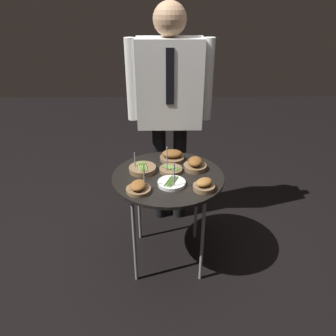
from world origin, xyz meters
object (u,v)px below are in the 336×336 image
bowl_asparagus_front_left (171,169)px  bowl_roast_center (138,187)px  waiter_figure (170,95)px  serving_cart (168,182)px  bowl_asparagus_near_rim (143,169)px  bowl_roast_mid_right (172,156)px  bowl_roast_far_rim (195,165)px  bowl_asparagus_front_right (172,183)px  bowl_roast_mid_left (204,185)px

bowl_asparagus_front_left → bowl_roast_center: 0.29m
waiter_figure → serving_cart: bearing=-92.1°
bowl_asparagus_near_rim → bowl_roast_center: bowl_roast_center is taller
bowl_roast_mid_right → bowl_roast_center: size_ratio=1.01×
bowl_roast_far_rim → waiter_figure: waiter_figure is taller
bowl_asparagus_front_right → bowl_roast_mid_right: size_ratio=1.01×
bowl_asparagus_front_right → bowl_roast_center: (-0.19, -0.07, 0.01)m
serving_cart → bowl_asparagus_front_right: size_ratio=4.19×
bowl_roast_mid_right → bowl_roast_center: bearing=-116.6°
bowl_asparagus_front_right → bowl_asparagus_front_left: bearing=90.6°
bowl_asparagus_front_right → serving_cart: bearing=99.8°
bowl_roast_mid_left → bowl_asparagus_front_left: 0.28m
bowl_asparagus_front_right → bowl_roast_far_rim: size_ratio=1.12×
bowl_roast_mid_right → bowl_asparagus_front_left: bearing=-94.3°
bowl_asparagus_near_rim → bowl_asparagus_front_left: bowl_asparagus_front_left is taller
bowl_asparagus_near_rim → waiter_figure: (0.17, 0.44, 0.34)m
bowl_asparagus_front_right → waiter_figure: size_ratio=0.10×
bowl_asparagus_near_rim → bowl_roast_mid_right: size_ratio=1.04×
serving_cart → bowl_asparagus_near_rim: 0.18m
serving_cart → bowl_roast_far_rim: (0.17, 0.08, 0.08)m
serving_cart → bowl_roast_mid_left: size_ratio=5.36×
bowl_roast_center → waiter_figure: bearing=74.7°
bowl_asparagus_front_right → bowl_roast_mid_right: bearing=88.1°
bowl_asparagus_near_rim → bowl_roast_center: size_ratio=1.05×
bowl_roast_mid_right → serving_cart: bearing=-98.0°
serving_cart → waiter_figure: waiter_figure is taller
serving_cart → bowl_roast_mid_right: size_ratio=4.22×
bowl_roast_mid_left → waiter_figure: bearing=105.4°
serving_cart → bowl_roast_far_rim: bowl_roast_far_rim is taller
bowl_roast_mid_right → bowl_roast_mid_left: bearing=-65.9°
bowl_roast_mid_right → waiter_figure: (-0.01, 0.28, 0.33)m
bowl_roast_center → waiter_figure: size_ratio=0.10×
serving_cart → bowl_asparagus_front_right: (0.02, -0.11, 0.06)m
bowl_asparagus_front_left → waiter_figure: waiter_figure is taller
serving_cart → bowl_asparagus_front_right: bowl_asparagus_front_right is taller
bowl_roast_mid_left → bowl_roast_center: bearing=-177.6°
bowl_roast_far_rim → waiter_figure: size_ratio=0.09×
bowl_roast_mid_right → waiter_figure: waiter_figure is taller
waiter_figure → bowl_roast_mid_right: bearing=-87.5°
bowl_roast_far_rim → bowl_asparagus_front_right: bearing=-128.6°
serving_cart → bowl_asparagus_front_left: (0.02, 0.05, 0.06)m
bowl_roast_far_rim → waiter_figure: bearing=110.2°
bowl_roast_mid_left → bowl_asparagus_front_left: size_ratio=0.71×
bowl_roast_mid_left → bowl_roast_far_rim: bearing=96.7°
bowl_roast_far_rim → bowl_roast_mid_left: bowl_roast_far_rim is taller
bowl_roast_mid_left → bowl_asparagus_front_right: bearing=163.5°
bowl_asparagus_front_right → bowl_asparagus_front_left: 0.16m
bowl_asparagus_front_right → bowl_asparagus_front_left: bowl_asparagus_front_left is taller
waiter_figure → bowl_roast_mid_left: bearing=-74.6°
bowl_asparagus_front_right → bowl_asparagus_front_left: (-0.00, 0.16, 0.00)m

